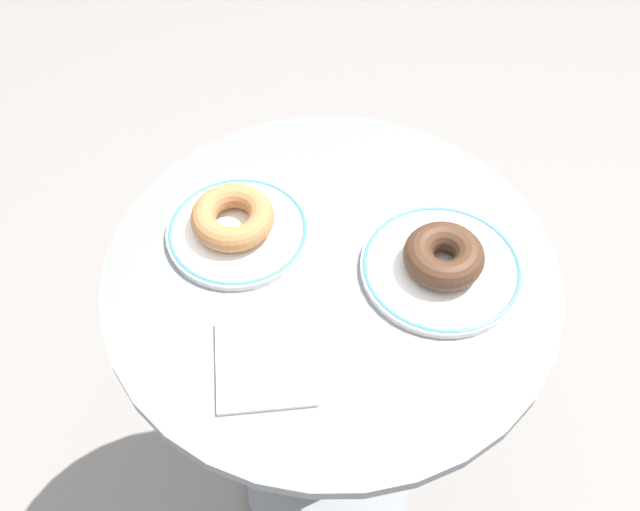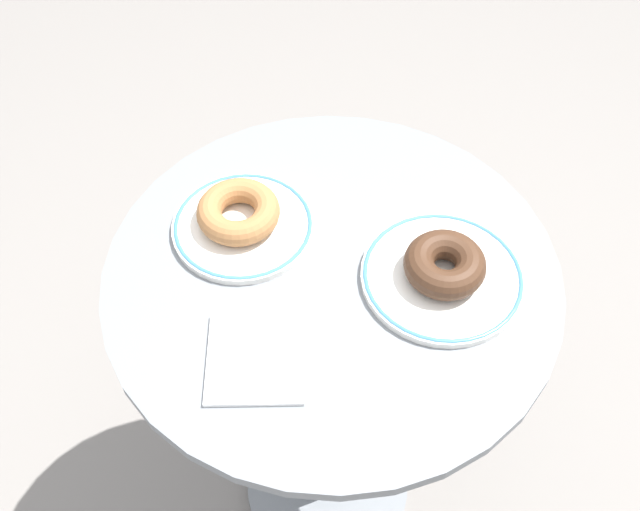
% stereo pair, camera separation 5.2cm
% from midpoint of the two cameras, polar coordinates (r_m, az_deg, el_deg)
% --- Properties ---
extents(ground_plane, '(7.00, 7.00, 0.02)m').
position_cam_midpoint_polar(ground_plane, '(1.70, -0.38, -17.36)').
color(ground_plane, gray).
extents(cafe_table, '(0.61, 0.61, 0.78)m').
position_cam_midpoint_polar(cafe_table, '(1.22, -0.50, -8.60)').
color(cafe_table, slate).
rests_on(cafe_table, ground).
extents(plate_left, '(0.20, 0.20, 0.01)m').
position_cam_midpoint_polar(plate_left, '(1.04, -7.70, 1.82)').
color(plate_left, white).
rests_on(plate_left, cafe_table).
extents(plate_right, '(0.22, 0.22, 0.01)m').
position_cam_midpoint_polar(plate_right, '(1.00, 7.76, -0.99)').
color(plate_right, white).
rests_on(plate_right, cafe_table).
extents(donut_cinnamon, '(0.14, 0.14, 0.04)m').
position_cam_midpoint_polar(donut_cinnamon, '(1.03, -8.12, 2.87)').
color(donut_cinnamon, '#A36B3D').
rests_on(donut_cinnamon, plate_left).
extents(donut_chocolate, '(0.14, 0.14, 0.04)m').
position_cam_midpoint_polar(donut_chocolate, '(0.98, 7.92, -0.08)').
color(donut_chocolate, '#422819').
rests_on(donut_chocolate, plate_right).
extents(paper_napkin, '(0.16, 0.16, 0.01)m').
position_cam_midpoint_polar(paper_napkin, '(0.92, -5.84, -8.24)').
color(paper_napkin, white).
rests_on(paper_napkin, cafe_table).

